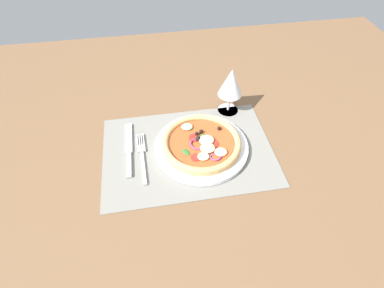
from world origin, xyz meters
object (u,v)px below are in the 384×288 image
(wine_glass, at_px, (231,84))
(fork, at_px, (142,155))
(pizza, at_px, (201,142))
(knife, at_px, (129,148))
(plate, at_px, (201,146))

(wine_glass, bearing_deg, fork, -151.80)
(wine_glass, bearing_deg, pizza, -127.54)
(knife, distance_m, wine_glass, 0.35)
(plate, bearing_deg, wine_glass, 52.19)
(fork, height_order, knife, knife)
(plate, height_order, fork, plate)
(fork, bearing_deg, pizza, -91.40)
(pizza, bearing_deg, knife, 171.33)
(plate, bearing_deg, pizza, -64.14)
(fork, distance_m, wine_glass, 0.33)
(plate, bearing_deg, knife, 171.56)
(fork, xyz_separation_m, wine_glass, (0.28, 0.15, 0.09))
(pizza, xyz_separation_m, wine_glass, (0.11, 0.15, 0.07))
(knife, height_order, wine_glass, wine_glass)
(plate, xyz_separation_m, pizza, (0.00, -0.00, 0.02))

